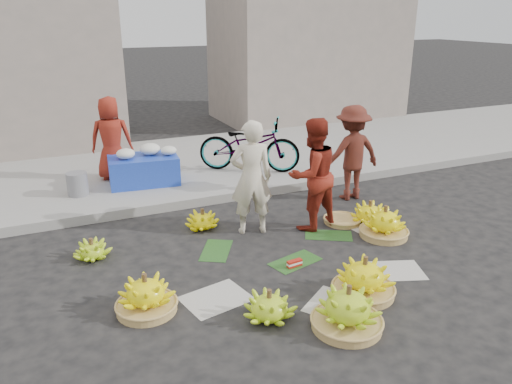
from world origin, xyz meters
name	(u,v)px	position (x,y,z in m)	size (l,w,h in m)	color
ground	(295,254)	(0.00, 0.00, 0.00)	(80.00, 80.00, 0.00)	black
curb	(232,195)	(0.00, 2.20, 0.07)	(40.00, 0.25, 0.15)	gray
sidewalk	(194,163)	(0.00, 4.30, 0.06)	(40.00, 4.00, 0.12)	gray
building_right	(308,29)	(4.50, 7.70, 2.50)	(5.00, 3.00, 5.00)	gray
newspaper_scatter	(327,282)	(0.00, -0.80, 0.00)	(3.20, 1.80, 0.00)	beige
banana_leaves	(281,248)	(-0.10, 0.20, 0.00)	(2.00, 1.00, 0.00)	#1E4B19
banana_bunch_0	(146,295)	(-2.04, -0.52, 0.19)	(0.71, 0.71, 0.44)	#A98447
banana_bunch_1	(269,306)	(-0.93, -1.17, 0.15)	(0.64, 0.64, 0.34)	#8FC21B
banana_bunch_2	(348,309)	(-0.29, -1.63, 0.21)	(0.70, 0.70, 0.48)	#A98447
banana_bunch_3	(364,278)	(0.22, -1.18, 0.20)	(0.68, 0.68, 0.47)	#A98447
banana_bunch_4	(384,223)	(1.39, -0.03, 0.20)	(0.77, 0.77, 0.45)	#A98447
banana_bunch_5	(370,213)	(1.50, 0.45, 0.15)	(0.70, 0.70, 0.35)	#FFF60C
banana_bunch_6	(92,250)	(-2.41, 0.94, 0.11)	(0.45, 0.45, 0.28)	#8FC21B
banana_bunch_7	(203,220)	(-0.83, 1.25, 0.13)	(0.57, 0.57, 0.31)	#FFF60C
basket_spare	(342,221)	(1.13, 0.61, 0.03)	(0.54, 0.54, 0.06)	#A98447
incense_stack	(294,263)	(-0.17, -0.31, 0.05)	(0.20, 0.06, 0.08)	#B21E13
vendor_cream	(251,178)	(-0.23, 0.87, 0.81)	(0.59, 0.39, 1.62)	beige
vendor_red	(312,175)	(0.61, 0.66, 0.80)	(0.78, 0.61, 1.61)	maroon
man_striped	(352,153)	(1.82, 1.45, 0.78)	(1.01, 0.58, 1.56)	maroon
flower_table	(144,168)	(-1.23, 3.27, 0.40)	(1.24, 0.85, 0.68)	#1A38AF
grey_bucket	(77,184)	(-2.35, 3.12, 0.31)	(0.33, 0.33, 0.38)	slate
flower_vendor	(111,138)	(-1.66, 3.76, 0.86)	(0.72, 0.47, 1.48)	maroon
bicycle	(249,145)	(0.74, 3.20, 0.62)	(1.89, 0.66, 1.00)	gray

